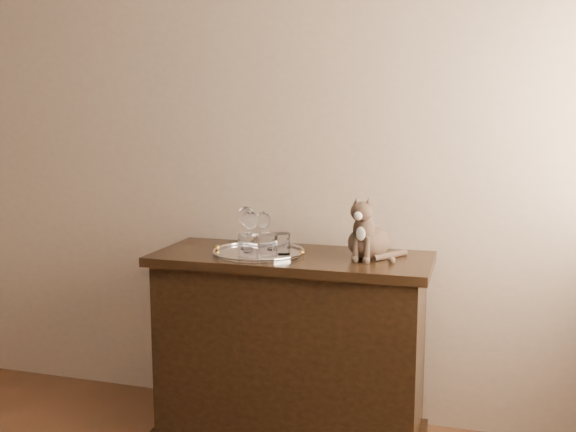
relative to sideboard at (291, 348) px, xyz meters
name	(u,v)px	position (x,y,z in m)	size (l,w,h in m)	color
wall_back	(192,136)	(-0.60, 0.31, 0.93)	(4.00, 0.10, 2.70)	tan
sideboard	(291,348)	(0.00, 0.00, 0.00)	(1.20, 0.50, 0.85)	black
tray	(259,253)	(-0.14, -0.03, 0.43)	(0.40, 0.40, 0.01)	silver
wine_glass_a	(246,227)	(-0.23, 0.05, 0.53)	(0.07, 0.07, 0.19)	white
wine_glass_b	(263,229)	(-0.15, 0.06, 0.52)	(0.06, 0.06, 0.17)	silver
wine_glass_d	(250,231)	(-0.19, 0.00, 0.52)	(0.07, 0.07, 0.18)	white
tumbler_a	(268,245)	(-0.08, -0.10, 0.48)	(0.08, 0.08, 0.10)	silver
tumbler_b	(249,246)	(-0.14, -0.15, 0.48)	(0.09, 0.09, 0.10)	white
tumbler_c	(281,244)	(-0.04, -0.04, 0.48)	(0.08, 0.08, 0.09)	silver
cat	(369,226)	(0.33, 0.03, 0.56)	(0.27, 0.25, 0.27)	brown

